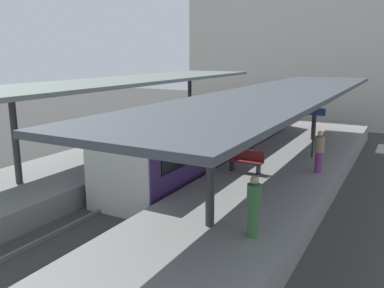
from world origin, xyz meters
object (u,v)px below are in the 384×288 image
at_px(commuter_train, 217,133).
at_px(platform_bench, 246,160).
at_px(platform_sign, 314,121).
at_px(passenger_mid_platform, 254,205).
at_px(passenger_near_bench, 319,151).

distance_m(commuter_train, platform_bench, 4.33).
height_order(platform_sign, passenger_mid_platform, platform_sign).
bearing_deg(commuter_train, passenger_near_bench, -20.85).
distance_m(platform_bench, passenger_near_bench, 2.83).
distance_m(platform_bench, platform_sign, 4.12).
relative_size(passenger_near_bench, passenger_mid_platform, 1.03).
xyz_separation_m(platform_sign, passenger_mid_platform, (0.46, -8.81, -0.79)).
bearing_deg(passenger_near_bench, platform_bench, -153.35).
relative_size(commuter_train, platform_bench, 11.12).
bearing_deg(passenger_mid_platform, platform_bench, 113.01).
height_order(platform_bench, passenger_near_bench, passenger_near_bench).
xyz_separation_m(commuter_train, passenger_mid_platform, (5.05, -8.57, 0.10)).
bearing_deg(platform_bench, passenger_near_bench, 26.65).
distance_m(commuter_train, passenger_mid_platform, 9.95).
relative_size(platform_bench, passenger_near_bench, 0.85).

